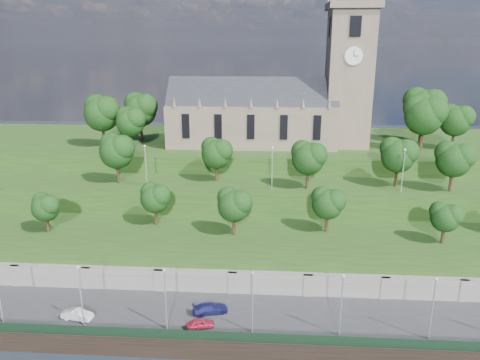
# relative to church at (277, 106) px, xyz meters

# --- Properties ---
(promenade) EXTENTS (160.00, 12.00, 2.00)m
(promenade) POSITION_rel_church_xyz_m (-0.79, -39.98, -21.52)
(promenade) COLOR #2D2D30
(promenade) RESTS_ON ground
(quay_wall) EXTENTS (160.00, 0.50, 2.20)m
(quay_wall) POSITION_rel_church_xyz_m (-0.79, -46.03, -21.42)
(quay_wall) COLOR black
(quay_wall) RESTS_ON ground
(fence) EXTENTS (160.00, 0.10, 1.20)m
(fence) POSITION_rel_church_xyz_m (-0.79, -45.38, -19.92)
(fence) COLOR black
(fence) RESTS_ON promenade
(retaining_wall) EXTENTS (160.00, 2.10, 5.00)m
(retaining_wall) POSITION_rel_church_xyz_m (-0.79, -34.01, -20.02)
(retaining_wall) COLOR slate
(retaining_wall) RESTS_ON ground
(embankment_lower) EXTENTS (160.00, 12.00, 8.00)m
(embankment_lower) POSITION_rel_church_xyz_m (-0.79, -27.98, -18.52)
(embankment_lower) COLOR #203E14
(embankment_lower) RESTS_ON ground
(embankment_upper) EXTENTS (160.00, 10.00, 12.00)m
(embankment_upper) POSITION_rel_church_xyz_m (-0.79, -16.98, -16.52)
(embankment_upper) COLOR #203E14
(embankment_upper) RESTS_ON ground
(hilltop) EXTENTS (160.00, 32.00, 15.00)m
(hilltop) POSITION_rel_church_xyz_m (-0.79, 4.02, -15.02)
(hilltop) COLOR #203E14
(hilltop) RESTS_ON ground
(church) EXTENTS (38.60, 12.35, 27.60)m
(church) POSITION_rel_church_xyz_m (0.00, 0.00, 0.00)
(church) COLOR brown
(church) RESTS_ON hilltop
(trees_lower) EXTENTS (71.00, 8.24, 6.93)m
(trees_lower) POSITION_rel_church_xyz_m (2.26, -27.77, -10.10)
(trees_lower) COLOR black
(trees_lower) RESTS_ON embankment_lower
(trees_upper) EXTENTS (58.92, 8.10, 8.29)m
(trees_upper) POSITION_rel_church_xyz_m (2.61, -17.83, -5.17)
(trees_upper) COLOR black
(trees_upper) RESTS_ON embankment_upper
(trees_hilltop) EXTENTS (72.89, 16.30, 10.89)m
(trees_hilltop) POSITION_rel_church_xyz_m (2.73, -0.97, -0.85)
(trees_hilltop) COLOR black
(trees_hilltop) RESTS_ON hilltop
(lamp_posts_promenade) EXTENTS (60.36, 0.36, 7.79)m
(lamp_posts_promenade) POSITION_rel_church_xyz_m (-2.79, -43.48, -16.02)
(lamp_posts_promenade) COLOR #B2B2B7
(lamp_posts_promenade) RESTS_ON promenade
(lamp_posts_upper) EXTENTS (40.36, 0.36, 6.89)m
(lamp_posts_upper) POSITION_rel_church_xyz_m (-0.79, -19.98, -6.49)
(lamp_posts_upper) COLOR #B2B2B7
(lamp_posts_upper) RESTS_ON embankment_upper
(car_left) EXTENTS (3.59, 2.39, 1.13)m
(car_left) POSITION_rel_church_xyz_m (-8.92, -43.10, -19.95)
(car_left) COLOR #AE1D39
(car_left) RESTS_ON promenade
(car_middle) EXTENTS (4.00, 1.91, 1.27)m
(car_middle) POSITION_rel_church_xyz_m (-24.04, -42.27, -19.89)
(car_middle) COLOR #B6B7BB
(car_middle) RESTS_ON promenade
(car_right) EXTENTS (4.72, 3.03, 1.27)m
(car_right) POSITION_rel_church_xyz_m (-8.15, -39.81, -19.89)
(car_right) COLOR #171750
(car_right) RESTS_ON promenade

